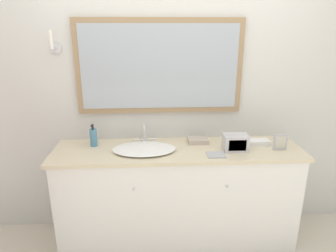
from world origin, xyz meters
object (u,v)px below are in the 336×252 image
sink_basin (144,148)px  picture_frame (280,142)px  appliance_box (236,143)px  soap_bottle (93,137)px

sink_basin → picture_frame: 1.11m
appliance_box → sink_basin: bearing=177.1°
sink_basin → appliance_box: 0.74m
appliance_box → picture_frame: size_ratio=1.42×
soap_bottle → appliance_box: soap_bottle is taller
sink_basin → soap_bottle: 0.45m
soap_bottle → picture_frame: (1.53, -0.18, -0.01)m
picture_frame → soap_bottle: bearing=173.4°
soap_bottle → picture_frame: bearing=-6.6°
sink_basin → appliance_box: size_ratio=2.61×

